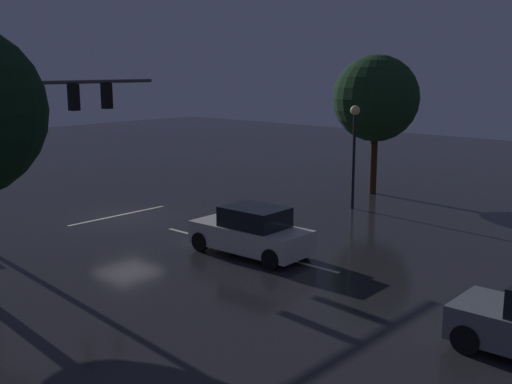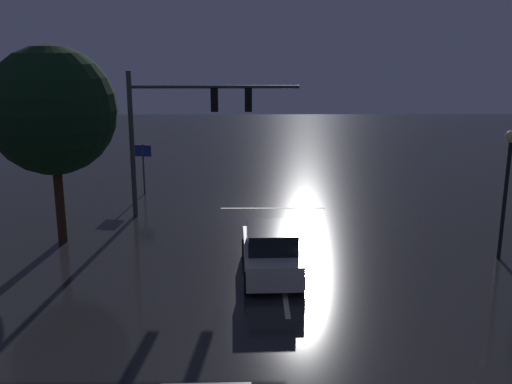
{
  "view_description": "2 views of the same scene",
  "coord_description": "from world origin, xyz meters",
  "px_view_note": "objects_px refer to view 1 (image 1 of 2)",
  "views": [
    {
      "loc": [
        15.78,
        21.81,
        6.38
      ],
      "look_at": [
        -1.07,
        6.6,
        1.84
      ],
      "focal_mm": 44.05,
      "sensor_mm": 36.0,
      "label": 1
    },
    {
      "loc": [
        1.05,
        26.18,
        7.53
      ],
      "look_at": [
        0.87,
        5.63,
        2.35
      ],
      "focal_mm": 40.69,
      "sensor_mm": 36.0,
      "label": 2
    }
  ],
  "objects_px": {
    "car_approaching": "(251,232)",
    "street_lamp_left_kerb": "(354,136)",
    "tree_left_far": "(376,99)",
    "traffic_signal_assembly": "(43,119)"
  },
  "relations": [
    {
      "from": "traffic_signal_assembly",
      "to": "tree_left_far",
      "type": "relative_size",
      "value": 1.07
    },
    {
      "from": "car_approaching",
      "to": "street_lamp_left_kerb",
      "type": "xyz_separation_m",
      "value": [
        -8.38,
        -1.41,
        2.53
      ]
    },
    {
      "from": "traffic_signal_assembly",
      "to": "tree_left_far",
      "type": "xyz_separation_m",
      "value": [
        -15.61,
        4.44,
        0.31
      ]
    },
    {
      "from": "car_approaching",
      "to": "tree_left_far",
      "type": "xyz_separation_m",
      "value": [
        -12.05,
        -2.6,
        4.03
      ]
    },
    {
      "from": "traffic_signal_assembly",
      "to": "car_approaching",
      "type": "distance_m",
      "value": 8.72
    },
    {
      "from": "car_approaching",
      "to": "street_lamp_left_kerb",
      "type": "height_order",
      "value": "street_lamp_left_kerb"
    },
    {
      "from": "tree_left_far",
      "to": "car_approaching",
      "type": "bearing_deg",
      "value": 12.19
    },
    {
      "from": "car_approaching",
      "to": "tree_left_far",
      "type": "bearing_deg",
      "value": -167.81
    },
    {
      "from": "street_lamp_left_kerb",
      "to": "tree_left_far",
      "type": "distance_m",
      "value": 4.14
    },
    {
      "from": "car_approaching",
      "to": "traffic_signal_assembly",
      "type": "bearing_deg",
      "value": -63.21
    }
  ]
}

